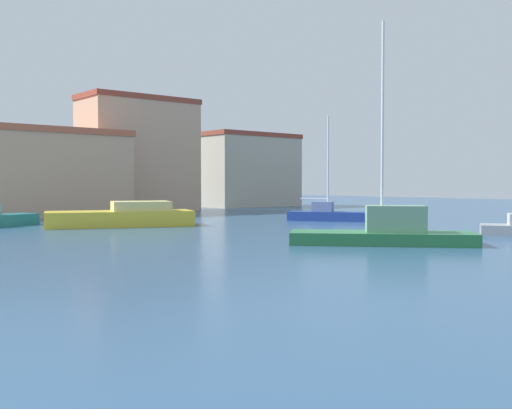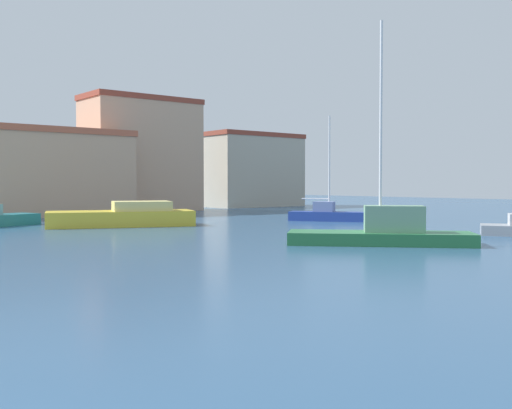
% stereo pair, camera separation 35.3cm
% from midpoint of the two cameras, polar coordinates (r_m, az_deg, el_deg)
% --- Properties ---
extents(water, '(160.00, 160.00, 0.00)m').
position_cam_midpoint_polar(water, '(28.55, -9.66, -3.34)').
color(water, '#2D5175').
rests_on(water, ground).
extents(sailboat_blue_far_right, '(4.32, 5.47, 7.37)m').
position_cam_midpoint_polar(sailboat_blue_far_right, '(42.64, 6.50, -0.88)').
color(sailboat_blue_far_right, '#233D93').
rests_on(sailboat_blue_far_right, water).
extents(sailboat_green_near_pier, '(7.07, 7.33, 9.64)m').
position_cam_midpoint_polar(sailboat_green_near_pier, '(26.74, 11.80, -2.52)').
color(sailboat_green_near_pier, '#28703D').
rests_on(sailboat_green_near_pier, water).
extents(motorboat_yellow_behind_lamppost, '(9.30, 6.02, 1.53)m').
position_cam_midpoint_polar(motorboat_yellow_behind_lamppost, '(38.13, -12.68, -1.11)').
color(motorboat_yellow_behind_lamppost, gold).
rests_on(motorboat_yellow_behind_lamppost, water).
extents(warehouse_block, '(13.95, 10.06, 7.04)m').
position_cam_midpoint_polar(warehouse_block, '(53.22, -20.69, 2.84)').
color(warehouse_block, tan).
rests_on(warehouse_block, ground).
extents(yacht_club, '(10.88, 5.33, 10.75)m').
position_cam_midpoint_polar(yacht_club, '(58.30, -11.20, 4.68)').
color(yacht_club, tan).
rests_on(yacht_club, ground).
extents(waterfront_apartments, '(11.39, 5.63, 8.28)m').
position_cam_midpoint_polar(waterfront_apartments, '(68.46, -0.76, 3.29)').
color(waterfront_apartments, '#B2A893').
rests_on(waterfront_apartments, ground).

